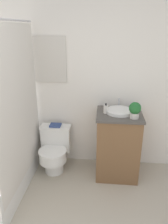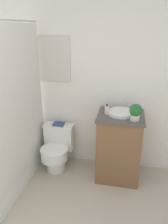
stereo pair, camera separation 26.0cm
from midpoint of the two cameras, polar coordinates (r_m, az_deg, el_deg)
wall_back at (r=3.02m, az=-1.92°, el=8.86°), size 3.11×0.07×2.50m
shower_area at (r=3.03m, az=-18.03°, el=-12.40°), size 0.69×1.37×1.98m
toilet at (r=3.13m, az=-4.74°, el=-9.41°), size 0.42×0.52×0.61m
vanity at (r=2.94m, az=11.63°, el=-8.81°), size 0.57×0.53×0.89m
sink at (r=2.77m, az=12.35°, el=-0.19°), size 0.34×0.38×0.13m
soap_bottle at (r=2.73m, az=8.75°, el=0.51°), size 0.06×0.06×0.13m
potted_plant at (r=2.59m, az=16.12°, el=0.03°), size 0.14×0.14×0.20m
book_on_tank at (r=3.09m, az=-4.27°, el=-3.19°), size 0.15×0.13×0.02m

